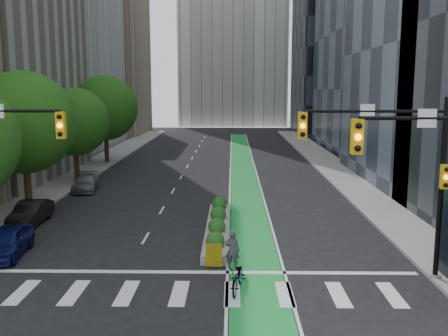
{
  "coord_description": "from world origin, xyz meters",
  "views": [
    {
      "loc": [
        2.0,
        -18.84,
        7.67
      ],
      "look_at": [
        1.49,
        10.35,
        3.0
      ],
      "focal_mm": 40.0,
      "sensor_mm": 36.0,
      "label": 1
    }
  ],
  "objects_px": {
    "parked_car_left_mid": "(31,213)",
    "parked_car_left_far": "(86,183)",
    "parked_car_left_near": "(7,242)",
    "cyclist": "(232,250)",
    "median_planter": "(217,226)",
    "bicycle": "(238,277)"
  },
  "relations": [
    {
      "from": "cyclist",
      "to": "parked_car_left_near",
      "type": "relative_size",
      "value": 0.42
    },
    {
      "from": "cyclist",
      "to": "parked_car_left_near",
      "type": "bearing_deg",
      "value": 3.26
    },
    {
      "from": "parked_car_left_near",
      "to": "parked_car_left_far",
      "type": "distance_m",
      "value": 15.0
    },
    {
      "from": "median_planter",
      "to": "cyclist",
      "type": "height_order",
      "value": "cyclist"
    },
    {
      "from": "parked_car_left_near",
      "to": "parked_car_left_mid",
      "type": "relative_size",
      "value": 1.01
    },
    {
      "from": "bicycle",
      "to": "cyclist",
      "type": "distance_m",
      "value": 2.26
    },
    {
      "from": "median_planter",
      "to": "cyclist",
      "type": "distance_m",
      "value": 5.57
    },
    {
      "from": "median_planter",
      "to": "parked_car_left_far",
      "type": "bearing_deg",
      "value": 133.01
    },
    {
      "from": "median_planter",
      "to": "parked_car_left_mid",
      "type": "bearing_deg",
      "value": 171.83
    },
    {
      "from": "bicycle",
      "to": "parked_car_left_near",
      "type": "relative_size",
      "value": 0.51
    },
    {
      "from": "median_planter",
      "to": "bicycle",
      "type": "bearing_deg",
      "value": -82.45
    },
    {
      "from": "bicycle",
      "to": "parked_car_left_mid",
      "type": "height_order",
      "value": "parked_car_left_mid"
    },
    {
      "from": "bicycle",
      "to": "parked_car_left_near",
      "type": "distance_m",
      "value": 11.27
    },
    {
      "from": "bicycle",
      "to": "cyclist",
      "type": "height_order",
      "value": "cyclist"
    },
    {
      "from": "bicycle",
      "to": "parked_car_left_near",
      "type": "height_order",
      "value": "parked_car_left_near"
    },
    {
      "from": "median_planter",
      "to": "bicycle",
      "type": "distance_m",
      "value": 7.79
    },
    {
      "from": "bicycle",
      "to": "parked_car_left_mid",
      "type": "bearing_deg",
      "value": 151.44
    },
    {
      "from": "bicycle",
      "to": "parked_car_left_mid",
      "type": "relative_size",
      "value": 0.52
    },
    {
      "from": "median_planter",
      "to": "parked_car_left_near",
      "type": "bearing_deg",
      "value": -157.74
    },
    {
      "from": "median_planter",
      "to": "parked_car_left_far",
      "type": "height_order",
      "value": "parked_car_left_far"
    },
    {
      "from": "parked_car_left_mid",
      "to": "parked_car_left_far",
      "type": "bearing_deg",
      "value": 86.56
    },
    {
      "from": "parked_car_left_near",
      "to": "parked_car_left_mid",
      "type": "xyz_separation_m",
      "value": [
        -1.11,
        5.46,
        -0.03
      ]
    }
  ]
}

